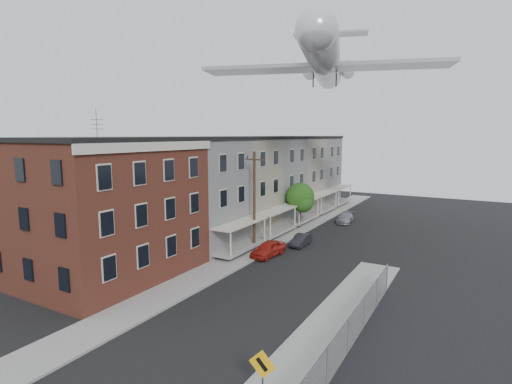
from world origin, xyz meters
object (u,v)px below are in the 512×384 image
(car_far, at_px, (345,218))
(airplane, at_px, (325,60))
(car_near, at_px, (268,249))
(utility_pole, at_px, (254,200))
(car_mid, at_px, (301,240))
(street_tree, at_px, (301,198))
(warning_sign, at_px, (262,373))

(car_far, xyz_separation_m, airplane, (-0.38, -7.31, 17.20))
(car_near, bearing_deg, utility_pole, 158.73)
(utility_pole, height_order, car_mid, utility_pole)
(street_tree, height_order, airplane, airplane)
(utility_pole, xyz_separation_m, car_mid, (3.15, 3.45, -4.14))
(car_mid, bearing_deg, car_near, -105.23)
(warning_sign, distance_m, utility_pole, 22.25)
(street_tree, distance_m, car_far, 7.13)
(street_tree, relative_size, car_far, 1.35)
(warning_sign, bearing_deg, street_tree, 110.58)
(warning_sign, relative_size, car_mid, 0.86)
(warning_sign, xyz_separation_m, utility_pole, (-11.20, 19.03, 2.79))
(car_far, relative_size, airplane, 0.15)
(utility_pole, xyz_separation_m, car_near, (2.00, -1.05, -4.01))
(car_near, bearing_deg, car_far, 90.09)
(utility_pole, xyz_separation_m, airplane, (3.42, 8.14, 13.08))
(car_near, distance_m, car_mid, 4.65)
(warning_sign, distance_m, car_near, 20.23)
(street_tree, distance_m, airplane, 14.75)
(street_tree, bearing_deg, car_mid, -66.42)
(car_mid, height_order, airplane, airplane)
(warning_sign, xyz_separation_m, street_tree, (-10.87, 28.95, 1.57))
(utility_pole, distance_m, car_near, 4.60)
(car_near, height_order, car_mid, car_near)
(utility_pole, bearing_deg, street_tree, 88.11)
(warning_sign, relative_size, utility_pole, 0.31)
(utility_pole, bearing_deg, warning_sign, -59.52)
(warning_sign, relative_size, car_far, 0.73)
(car_mid, bearing_deg, utility_pole, -133.25)
(warning_sign, xyz_separation_m, car_near, (-9.20, 17.98, -1.22))
(utility_pole, bearing_deg, car_near, -27.59)
(car_far, bearing_deg, street_tree, -128.47)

